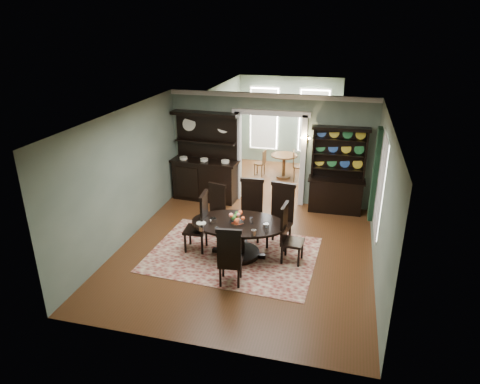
# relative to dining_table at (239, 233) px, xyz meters

# --- Properties ---
(room) EXTENTS (5.51, 6.01, 3.01)m
(room) POSITION_rel_dining_table_xyz_m (0.07, 0.20, 1.02)
(room) COLOR #562B16
(room) RESTS_ON ground
(parlor) EXTENTS (3.51, 3.50, 3.01)m
(parlor) POSITION_rel_dining_table_xyz_m (0.07, 5.69, 0.96)
(parlor) COLOR #562B16
(parlor) RESTS_ON ground
(doorway_trim) EXTENTS (2.08, 0.25, 2.57)m
(doorway_trim) POSITION_rel_dining_table_xyz_m (0.07, 3.16, 1.06)
(doorway_trim) COLOR silver
(doorway_trim) RESTS_ON floor
(right_window) EXTENTS (0.15, 1.47, 2.12)m
(right_window) POSITION_rel_dining_table_xyz_m (2.76, 1.09, 1.04)
(right_window) COLOR white
(right_window) RESTS_ON wall_right
(wall_sconce) EXTENTS (0.27, 0.21, 0.21)m
(wall_sconce) POSITION_rel_dining_table_xyz_m (1.02, 3.01, 1.33)
(wall_sconce) COLOR #BA7E31
(wall_sconce) RESTS_ON back_wall_right
(rug) EXTENTS (3.67, 2.76, 0.01)m
(rug) POSITION_rel_dining_table_xyz_m (-0.13, 0.00, -0.55)
(rug) COLOR maroon
(rug) RESTS_ON floor
(dining_table) EXTENTS (2.11, 2.00, 0.80)m
(dining_table) POSITION_rel_dining_table_xyz_m (0.00, 0.00, 0.00)
(dining_table) COLOR black
(dining_table) RESTS_ON rug
(centerpiece) EXTENTS (1.57, 1.01, 0.26)m
(centerpiece) POSITION_rel_dining_table_xyz_m (-0.02, -0.09, 0.32)
(centerpiece) COLOR silver
(centerpiece) RESTS_ON dining_table
(chair_far_left) EXTENTS (0.54, 0.52, 1.21)m
(chair_far_left) POSITION_rel_dining_table_xyz_m (-0.81, 0.96, 0.08)
(chair_far_left) COLOR black
(chair_far_left) RESTS_ON rug
(chair_far_mid) EXTENTS (0.57, 0.54, 1.42)m
(chair_far_mid) POSITION_rel_dining_table_xyz_m (0.06, 0.93, 0.19)
(chair_far_mid) COLOR black
(chair_far_mid) RESTS_ON rug
(chair_far_right) EXTENTS (0.61, 0.58, 1.45)m
(chair_far_right) POSITION_rel_dining_table_xyz_m (0.78, 0.75, 0.21)
(chair_far_right) COLOR black
(chair_far_right) RESTS_ON rug
(chair_end_left) EXTENTS (0.51, 0.54, 1.37)m
(chair_end_left) POSITION_rel_dining_table_xyz_m (-0.87, 0.03, 0.16)
(chair_end_left) COLOR black
(chair_end_left) RESTS_ON rug
(chair_end_right) EXTENTS (0.49, 0.51, 1.28)m
(chair_end_right) POSITION_rel_dining_table_xyz_m (1.04, 0.05, 0.12)
(chair_end_right) COLOR black
(chair_end_right) RESTS_ON rug
(chair_near) EXTENTS (0.52, 0.50, 1.26)m
(chair_near) POSITION_rel_dining_table_xyz_m (0.11, -1.13, 0.11)
(chair_near) COLOR black
(chair_near) RESTS_ON rug
(sideboard) EXTENTS (1.90, 0.77, 2.46)m
(sideboard) POSITION_rel_dining_table_xyz_m (-1.69, 2.87, 0.30)
(sideboard) COLOR black
(sideboard) RESTS_ON floor
(welsh_dresser) EXTENTS (1.47, 0.56, 2.27)m
(welsh_dresser) POSITION_rel_dining_table_xyz_m (1.90, 2.91, 0.27)
(welsh_dresser) COLOR black
(welsh_dresser) RESTS_ON floor
(parlor_table) EXTENTS (0.83, 0.83, 0.77)m
(parlor_table) POSITION_rel_dining_table_xyz_m (0.19, 5.09, -0.05)
(parlor_table) COLOR brown
(parlor_table) RESTS_ON parlor_floor
(parlor_chair_left) EXTENTS (0.37, 0.36, 0.84)m
(parlor_chair_left) POSITION_rel_dining_table_xyz_m (-0.56, 5.13, -0.10)
(parlor_chair_left) COLOR brown
(parlor_chair_left) RESTS_ON parlor_floor
(parlor_chair_right) EXTENTS (0.42, 0.41, 0.97)m
(parlor_chair_right) POSITION_rel_dining_table_xyz_m (0.62, 4.95, -0.04)
(parlor_chair_right) COLOR brown
(parlor_chair_right) RESTS_ON parlor_floor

